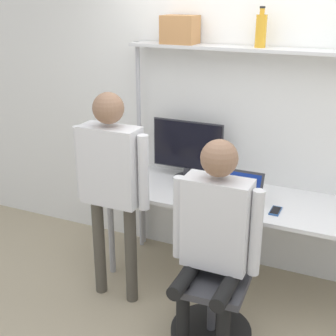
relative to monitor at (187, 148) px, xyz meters
The scene contains 12 objects.
ground_plane 1.30m from the monitor, 45.01° to the right, with size 12.00×12.00×0.00m, color tan.
wall_back 0.66m from the monitor, 18.41° to the left, with size 8.00×0.06×2.70m.
desk 0.67m from the monitor, 18.92° to the right, with size 2.18×0.69×0.77m.
shelf_unit 0.78m from the monitor, ahead, with size 2.08×0.22×1.87m.
monitor is the anchor object (origin of this frame).
laptop 0.66m from the monitor, 29.73° to the right, with size 0.32×0.25×0.24m.
cell_phone 0.92m from the monitor, 21.62° to the right, with size 0.07×0.15×0.01m.
office_chair 1.25m from the monitor, 56.96° to the right, with size 0.56×0.56×0.92m.
person_seated 1.06m from the monitor, 58.15° to the right, with size 0.60×0.48×1.42m.
person_standing 0.80m from the monitor, 110.76° to the right, with size 0.60×0.22×1.62m.
bottle_amber 1.10m from the monitor, ahead, with size 0.08×0.08×0.28m.
storage_box 0.95m from the monitor, 159.81° to the left, with size 0.27×0.20×0.21m.
Camera 1 is at (0.82, -2.86, 2.25)m, focal length 50.00 mm.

